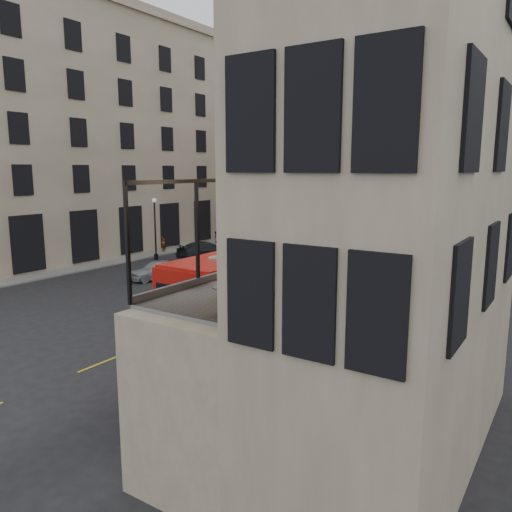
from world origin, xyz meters
The scene contains 31 objects.
ground centered at (0.00, 0.00, 0.00)m, with size 140.00×140.00×0.00m, color black.
host_building_main centered at (9.95, 0.00, 7.79)m, with size 7.26×11.40×15.10m.
host_frontage centered at (6.50, 0.00, 2.25)m, with size 3.00×11.00×4.50m, color #BFAD8F.
cafe_floor centered at (6.50, 0.00, 4.55)m, with size 3.00×10.00×0.10m, color slate.
building_left centered at (-26.96, 20.00, 11.38)m, with size 14.60×50.60×22.00m.
gateway centered at (-5.00, 47.99, 9.39)m, with size 35.00×10.60×18.00m.
pavement_far centered at (-6.00, 38.00, 0.06)m, with size 40.00×12.00×0.12m, color slate.
pavement_left centered at (-22.00, 12.00, 0.06)m, with size 8.00×48.00×0.12m, color slate.
traffic_light_near centered at (-1.00, 12.00, 2.42)m, with size 0.16×0.20×3.80m.
traffic_light_far centered at (-15.00, 28.00, 2.42)m, with size 0.16×0.20×3.80m.
street_lamp_a centered at (-17.00, 18.00, 2.39)m, with size 0.36×0.36×5.33m.
street_lamp_b centered at (-6.00, 34.00, 2.39)m, with size 0.36×0.36×5.33m.
bus_near centered at (2.51, 5.00, 2.50)m, with size 2.60×11.14×4.44m.
bus_far centered at (-12.33, 33.25, 2.70)m, with size 4.24×12.31×4.81m.
car_a centered at (-11.25, 12.30, 0.69)m, with size 1.62×4.03×1.37m, color #94989C.
car_b centered at (-6.30, 25.03, 0.66)m, with size 1.39×3.98×1.31m, color maroon.
car_c centered at (-13.47, 20.53, 0.78)m, with size 2.18×5.35×1.55m, color black.
bicycle centered at (-0.76, 18.07, 0.48)m, with size 0.64×1.84×0.97m, color gray.
cyclist centered at (-6.00, 16.21, 0.96)m, with size 0.70×0.46×1.91m, color yellow.
pedestrian_a centered at (-15.09, 24.18, 0.99)m, with size 0.96×0.75×1.98m, color gray.
pedestrian_b centered at (-8.52, 35.14, 0.86)m, with size 1.11×0.64×1.71m, color gray.
pedestrian_c centered at (-5.05, 32.46, 0.77)m, with size 0.90×0.37×1.53m, color gray.
pedestrian_d centered at (0.01, 34.53, 0.85)m, with size 0.83×0.54×1.69m, color gray.
pedestrian_e centered at (-18.76, 20.74, 0.88)m, with size 0.64×0.42×1.75m, color gray.
cafe_table_near centered at (5.80, -2.49, 5.16)m, with size 0.68×0.68×0.85m.
cafe_table_mid centered at (5.43, -0.52, 5.13)m, with size 0.64×0.64×0.80m.
cafe_table_far centered at (5.62, 2.13, 5.10)m, with size 0.61×0.61×0.76m.
cafe_chair_a centered at (7.40, -4.18, 4.85)m, with size 0.48×0.48×0.82m.
cafe_chair_b centered at (7.24, -0.45, 4.88)m, with size 0.54×0.54×0.93m.
cafe_chair_c centered at (7.02, 0.35, 4.89)m, with size 0.51×0.51×0.95m.
cafe_chair_d centered at (7.13, 2.40, 4.85)m, with size 0.45×0.45×0.83m.
Camera 1 is at (13.77, -12.90, 7.76)m, focal length 35.00 mm.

